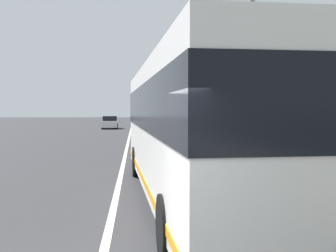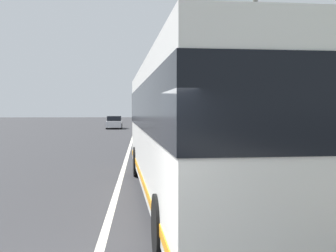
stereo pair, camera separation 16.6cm
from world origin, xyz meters
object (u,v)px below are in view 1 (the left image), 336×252
object	(u,v)px
car_oncoming	(159,131)
car_far_distant	(143,121)
coach_bus	(193,124)
utility_pole	(252,72)
car_side_street	(110,123)

from	to	relation	value
car_oncoming	car_far_distant	bearing A→B (deg)	-2.77
coach_bus	car_oncoming	size ratio (longest dim) A/B	2.63
car_far_distant	coach_bus	bearing A→B (deg)	179.72
coach_bus	utility_pole	xyz separation A→B (m)	(12.30, -5.00, 2.45)
car_side_street	utility_pole	xyz separation A→B (m)	(-25.84, -9.41, 3.68)
car_oncoming	utility_pole	bearing A→B (deg)	-150.91
utility_pole	car_oncoming	bearing A→B (deg)	33.53
coach_bus	utility_pole	size ratio (longest dim) A/B	1.42
car_oncoming	car_side_street	size ratio (longest dim) A/B	1.10
car_oncoming	utility_pole	size ratio (longest dim) A/B	0.54
car_side_street	utility_pole	bearing A→B (deg)	18.66
coach_bus	car_oncoming	world-z (taller)	coach_bus
car_side_street	car_far_distant	world-z (taller)	car_far_distant
car_oncoming	utility_pole	world-z (taller)	utility_pole
car_side_street	car_far_distant	distance (m)	7.29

